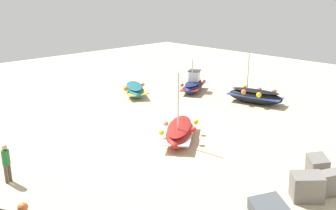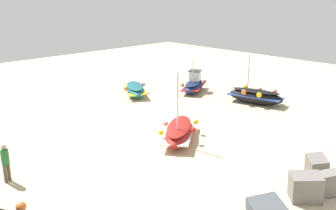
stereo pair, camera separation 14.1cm
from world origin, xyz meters
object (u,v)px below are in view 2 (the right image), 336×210
at_px(fishing_boat_2, 135,90).
at_px(fishing_boat_4, 255,96).
at_px(fishing_boat_1, 194,85).
at_px(fishing_boat_0, 179,132).
at_px(person_walking, 5,160).

height_order(fishing_boat_2, fishing_boat_4, fishing_boat_4).
bearing_deg(fishing_boat_1, fishing_boat_4, -111.27).
height_order(fishing_boat_0, fishing_boat_2, fishing_boat_0).
bearing_deg(fishing_boat_2, person_walking, 149.16).
bearing_deg(fishing_boat_1, person_walking, 166.00).
relative_size(fishing_boat_2, fishing_boat_4, 0.91).
bearing_deg(fishing_boat_0, fishing_boat_1, 1.10).
bearing_deg(fishing_boat_4, fishing_boat_1, 175.19).
bearing_deg(fishing_boat_2, fishing_boat_1, -90.93).
xyz_separation_m(fishing_boat_0, fishing_boat_4, (-8.66, -0.99, 0.08)).
bearing_deg(person_walking, fishing_boat_2, 112.32).
distance_m(fishing_boat_1, fishing_boat_4, 5.21).
height_order(fishing_boat_2, person_walking, person_walking).
xyz_separation_m(fishing_boat_2, fishing_boat_4, (-4.67, 7.57, 0.11)).
relative_size(fishing_boat_1, person_walking, 2.11).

